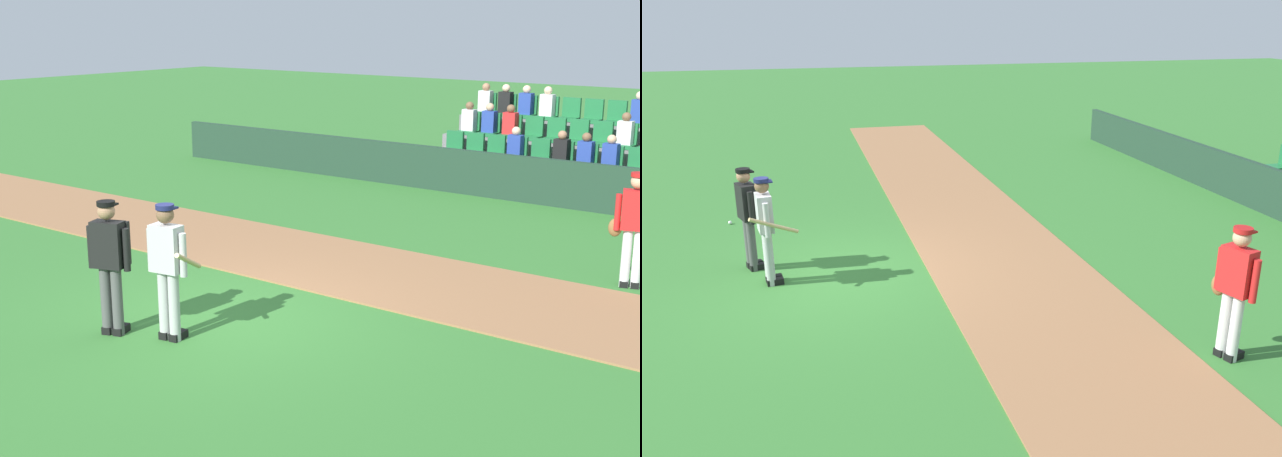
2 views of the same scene
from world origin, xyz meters
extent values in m
plane|color=#33702D|center=(0.00, 0.00, 0.00)|extent=(80.00, 80.00, 0.00)
cube|color=#936642|center=(0.00, 2.96, 0.01)|extent=(28.00, 2.75, 0.03)
cube|color=#1E3828|center=(0.00, 9.36, 0.51)|extent=(20.00, 0.16, 1.01)
cube|color=slate|center=(0.00, 11.24, 0.15)|extent=(5.55, 2.95, 0.30)
cube|color=slate|center=(0.00, 10.39, 0.50)|extent=(5.45, 0.85, 0.40)
cube|color=#1E6B38|center=(-2.20, 10.29, 0.75)|extent=(0.44, 0.40, 0.08)
cube|color=#1E6B38|center=(-2.20, 10.51, 1.00)|extent=(0.44, 0.08, 0.50)
cube|color=#1E6B38|center=(-1.65, 10.29, 0.75)|extent=(0.44, 0.40, 0.08)
cube|color=#1E6B38|center=(-1.65, 10.51, 1.00)|extent=(0.44, 0.08, 0.50)
cube|color=#1E6B38|center=(-1.10, 10.29, 0.75)|extent=(0.44, 0.40, 0.08)
cube|color=#1E6B38|center=(-1.10, 10.51, 1.00)|extent=(0.44, 0.08, 0.50)
cube|color=#1E6B38|center=(-0.55, 10.29, 0.75)|extent=(0.44, 0.40, 0.08)
cube|color=#1E6B38|center=(-0.55, 10.51, 1.00)|extent=(0.44, 0.08, 0.50)
cube|color=#263F99|center=(-0.55, 10.34, 1.05)|extent=(0.32, 0.22, 0.52)
sphere|color=beige|center=(-0.55, 10.34, 1.40)|extent=(0.20, 0.20, 0.20)
cube|color=#1E6B38|center=(0.00, 10.29, 0.75)|extent=(0.44, 0.40, 0.08)
cube|color=#1E6B38|center=(0.00, 10.51, 1.00)|extent=(0.44, 0.08, 0.50)
cube|color=#1E6B38|center=(0.55, 10.29, 0.75)|extent=(0.44, 0.40, 0.08)
cube|color=#1E6B38|center=(0.55, 10.51, 1.00)|extent=(0.44, 0.08, 0.50)
cube|color=black|center=(0.55, 10.34, 1.05)|extent=(0.32, 0.22, 0.52)
sphere|color=#9E7051|center=(0.55, 10.34, 1.40)|extent=(0.20, 0.20, 0.20)
cube|color=#1E6B38|center=(1.10, 10.29, 0.75)|extent=(0.44, 0.40, 0.08)
cube|color=#1E6B38|center=(1.10, 10.51, 1.00)|extent=(0.44, 0.08, 0.50)
cube|color=#263F99|center=(1.10, 10.34, 1.05)|extent=(0.32, 0.22, 0.52)
sphere|color=brown|center=(1.10, 10.34, 1.40)|extent=(0.20, 0.20, 0.20)
cube|color=#1E6B38|center=(1.65, 10.29, 0.75)|extent=(0.44, 0.40, 0.08)
cube|color=#1E6B38|center=(1.65, 10.51, 1.00)|extent=(0.44, 0.08, 0.50)
cube|color=#263F99|center=(1.65, 10.34, 1.05)|extent=(0.32, 0.22, 0.52)
sphere|color=tan|center=(1.65, 10.34, 1.40)|extent=(0.20, 0.20, 0.20)
cube|color=#1E6B38|center=(2.20, 10.29, 0.75)|extent=(0.44, 0.40, 0.08)
cube|color=#1E6B38|center=(2.20, 10.51, 1.00)|extent=(0.44, 0.08, 0.50)
cube|color=slate|center=(0.00, 11.24, 0.90)|extent=(5.45, 0.85, 0.40)
cube|color=#1E6B38|center=(-2.20, 11.14, 1.15)|extent=(0.44, 0.40, 0.08)
cube|color=#1E6B38|center=(-2.20, 11.36, 1.40)|extent=(0.44, 0.08, 0.50)
cube|color=silver|center=(-2.20, 11.19, 1.45)|extent=(0.32, 0.22, 0.52)
sphere|color=brown|center=(-2.20, 11.19, 1.80)|extent=(0.20, 0.20, 0.20)
cube|color=#1E6B38|center=(-1.65, 11.14, 1.15)|extent=(0.44, 0.40, 0.08)
cube|color=#1E6B38|center=(-1.65, 11.36, 1.40)|extent=(0.44, 0.08, 0.50)
cube|color=#263F99|center=(-1.65, 11.19, 1.45)|extent=(0.32, 0.22, 0.52)
sphere|color=tan|center=(-1.65, 11.19, 1.80)|extent=(0.20, 0.20, 0.20)
cube|color=#1E6B38|center=(-1.10, 11.14, 1.15)|extent=(0.44, 0.40, 0.08)
cube|color=#1E6B38|center=(-1.10, 11.36, 1.40)|extent=(0.44, 0.08, 0.50)
cube|color=red|center=(-1.10, 11.19, 1.45)|extent=(0.32, 0.22, 0.52)
sphere|color=brown|center=(-1.10, 11.19, 1.80)|extent=(0.20, 0.20, 0.20)
cube|color=#1E6B38|center=(-0.55, 11.14, 1.15)|extent=(0.44, 0.40, 0.08)
cube|color=#1E6B38|center=(-0.55, 11.36, 1.40)|extent=(0.44, 0.08, 0.50)
cube|color=#1E6B38|center=(0.00, 11.14, 1.15)|extent=(0.44, 0.40, 0.08)
cube|color=#1E6B38|center=(0.00, 11.36, 1.40)|extent=(0.44, 0.08, 0.50)
cube|color=#1E6B38|center=(0.55, 11.14, 1.15)|extent=(0.44, 0.40, 0.08)
cube|color=#1E6B38|center=(0.55, 11.36, 1.40)|extent=(0.44, 0.08, 0.50)
cube|color=#1E6B38|center=(1.10, 11.14, 1.15)|extent=(0.44, 0.40, 0.08)
cube|color=#1E6B38|center=(1.10, 11.36, 1.40)|extent=(0.44, 0.08, 0.50)
cube|color=#1E6B38|center=(1.65, 11.14, 1.15)|extent=(0.44, 0.40, 0.08)
cube|color=#1E6B38|center=(1.65, 11.36, 1.40)|extent=(0.44, 0.08, 0.50)
cube|color=silver|center=(1.65, 11.19, 1.45)|extent=(0.32, 0.22, 0.52)
sphere|color=brown|center=(1.65, 11.19, 1.80)|extent=(0.20, 0.20, 0.20)
cube|color=slate|center=(0.00, 12.09, 1.30)|extent=(5.45, 0.85, 0.40)
cube|color=#1E6B38|center=(-2.20, 11.99, 1.55)|extent=(0.44, 0.40, 0.08)
cube|color=#1E6B38|center=(-2.20, 12.21, 1.80)|extent=(0.44, 0.08, 0.50)
cube|color=silver|center=(-2.20, 12.04, 1.85)|extent=(0.32, 0.22, 0.52)
sphere|color=#9E7051|center=(-2.20, 12.04, 2.20)|extent=(0.20, 0.20, 0.20)
cube|color=#1E6B38|center=(-1.65, 11.99, 1.55)|extent=(0.44, 0.40, 0.08)
cube|color=#1E6B38|center=(-1.65, 12.21, 1.80)|extent=(0.44, 0.08, 0.50)
cube|color=black|center=(-1.65, 12.04, 1.85)|extent=(0.32, 0.22, 0.52)
sphere|color=beige|center=(-1.65, 12.04, 2.20)|extent=(0.20, 0.20, 0.20)
cube|color=#1E6B38|center=(-1.10, 11.99, 1.55)|extent=(0.44, 0.40, 0.08)
cube|color=#1E6B38|center=(-1.10, 12.21, 1.80)|extent=(0.44, 0.08, 0.50)
cube|color=#263F99|center=(-1.10, 12.04, 1.85)|extent=(0.32, 0.22, 0.52)
sphere|color=beige|center=(-1.10, 12.04, 2.20)|extent=(0.20, 0.20, 0.20)
cube|color=#1E6B38|center=(-0.55, 11.99, 1.55)|extent=(0.44, 0.40, 0.08)
cube|color=#1E6B38|center=(-0.55, 12.21, 1.80)|extent=(0.44, 0.08, 0.50)
cube|color=silver|center=(-0.55, 12.04, 1.85)|extent=(0.32, 0.22, 0.52)
sphere|color=beige|center=(-0.55, 12.04, 2.20)|extent=(0.20, 0.20, 0.20)
cube|color=#1E6B38|center=(0.00, 11.99, 1.55)|extent=(0.44, 0.40, 0.08)
cube|color=#1E6B38|center=(0.00, 12.21, 1.80)|extent=(0.44, 0.08, 0.50)
cube|color=#1E6B38|center=(0.55, 11.99, 1.55)|extent=(0.44, 0.40, 0.08)
cube|color=#1E6B38|center=(0.55, 12.21, 1.80)|extent=(0.44, 0.08, 0.50)
cube|color=#1E6B38|center=(1.10, 11.99, 1.55)|extent=(0.44, 0.40, 0.08)
cube|color=#1E6B38|center=(1.10, 12.21, 1.80)|extent=(0.44, 0.08, 0.50)
cube|color=#1E6B38|center=(1.65, 11.99, 1.55)|extent=(0.44, 0.40, 0.08)
cube|color=#263F99|center=(1.65, 12.04, 1.85)|extent=(0.32, 0.22, 0.52)
cylinder|color=#B2B2B2|center=(-0.05, -1.00, 0.45)|extent=(0.14, 0.14, 0.90)
cylinder|color=#B2B2B2|center=(0.11, -0.98, 0.45)|extent=(0.14, 0.14, 0.90)
cube|color=black|center=(-0.06, -0.94, 0.05)|extent=(0.16, 0.28, 0.10)
cube|color=black|center=(0.10, -0.92, 0.05)|extent=(0.16, 0.28, 0.10)
cube|color=#B2B2B2|center=(0.03, -0.99, 1.20)|extent=(0.43, 0.28, 0.60)
cylinder|color=#B2B2B2|center=(-0.22, -1.03, 1.15)|extent=(0.09, 0.09, 0.55)
cylinder|color=#B2B2B2|center=(0.27, -0.95, 1.15)|extent=(0.09, 0.09, 0.55)
sphere|color=brown|center=(0.03, -0.99, 1.63)|extent=(0.22, 0.22, 0.22)
cylinder|color=#191E4C|center=(0.03, -0.99, 1.73)|extent=(0.23, 0.23, 0.06)
cube|color=#191E4C|center=(0.01, -0.89, 1.70)|extent=(0.20, 0.15, 0.02)
cylinder|color=tan|center=(0.26, -0.85, 1.05)|extent=(0.40, 0.74, 0.41)
cylinder|color=#4C4C4C|center=(-0.78, -1.33, 0.45)|extent=(0.14, 0.14, 0.90)
cylinder|color=#4C4C4C|center=(-0.63, -1.27, 0.45)|extent=(0.14, 0.14, 0.90)
cube|color=black|center=(-0.80, -1.27, 0.05)|extent=(0.20, 0.29, 0.10)
cube|color=black|center=(-0.65, -1.22, 0.05)|extent=(0.20, 0.29, 0.10)
cube|color=black|center=(-0.70, -1.30, 1.20)|extent=(0.45, 0.35, 0.60)
cylinder|color=black|center=(-0.93, -1.39, 1.15)|extent=(0.09, 0.09, 0.55)
cylinder|color=black|center=(-0.47, -1.21, 1.15)|extent=(0.09, 0.09, 0.55)
sphere|color=#9E7051|center=(-0.70, -1.30, 1.63)|extent=(0.22, 0.22, 0.22)
cylinder|color=black|center=(-0.70, -1.30, 1.73)|extent=(0.23, 0.23, 0.06)
cube|color=black|center=(-0.74, -1.21, 1.70)|extent=(0.21, 0.18, 0.02)
cube|color=black|center=(-0.75, -1.18, 1.20)|extent=(0.44, 0.23, 0.56)
cylinder|color=silver|center=(3.89, 4.66, 0.45)|extent=(0.14, 0.14, 0.90)
cylinder|color=silver|center=(4.04, 4.71, 0.45)|extent=(0.14, 0.14, 0.90)
cube|color=black|center=(3.87, 4.72, 0.05)|extent=(0.19, 0.28, 0.10)
cube|color=black|center=(4.03, 4.77, 0.05)|extent=(0.19, 0.28, 0.10)
cube|color=red|center=(3.97, 4.69, 1.20)|extent=(0.45, 0.33, 0.60)
cylinder|color=red|center=(3.73, 4.61, 1.15)|extent=(0.09, 0.09, 0.55)
sphere|color=tan|center=(3.97, 4.69, 1.63)|extent=(0.22, 0.22, 0.22)
cylinder|color=#B21919|center=(3.97, 4.69, 1.73)|extent=(0.23, 0.23, 0.06)
cube|color=#B21919|center=(3.94, 4.78, 1.70)|extent=(0.21, 0.17, 0.02)
ellipsoid|color=brown|center=(3.69, 4.65, 0.90)|extent=(0.23, 0.18, 0.28)
camera|label=1|loc=(7.74, -8.00, 4.04)|focal=48.31mm
camera|label=2|loc=(10.41, -0.46, 4.28)|focal=37.23mm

